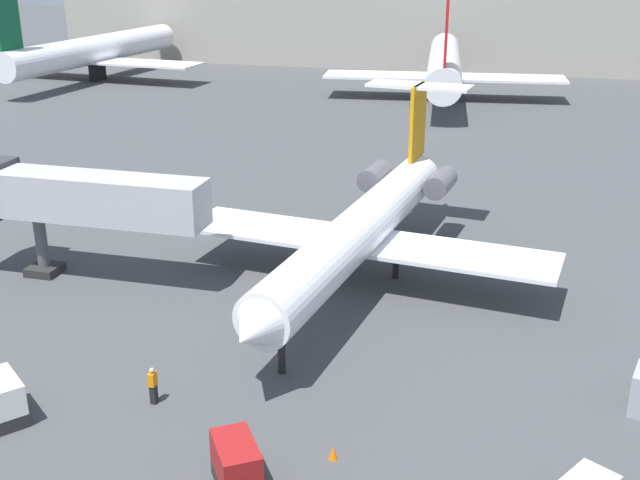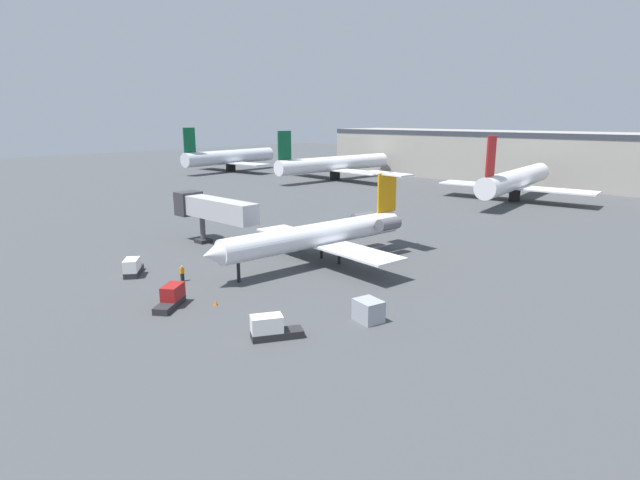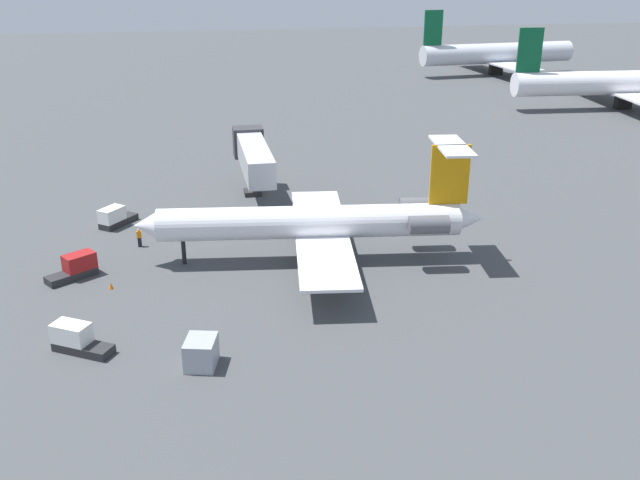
{
  "view_description": "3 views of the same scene",
  "coord_description": "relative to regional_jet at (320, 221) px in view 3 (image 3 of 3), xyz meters",
  "views": [
    {
      "loc": [
        9.08,
        -39.72,
        18.3
      ],
      "look_at": [
        -1.71,
        0.99,
        2.48
      ],
      "focal_mm": 43.96,
      "sensor_mm": 36.0,
      "label": 1
    },
    {
      "loc": [
        40.05,
        -41.16,
        16.67
      ],
      "look_at": [
        0.2,
        1.61,
        2.61
      ],
      "focal_mm": 28.86,
      "sensor_mm": 36.0,
      "label": 2
    },
    {
      "loc": [
        54.29,
        -8.89,
        23.87
      ],
      "look_at": [
        3.11,
        1.0,
        2.78
      ],
      "focal_mm": 39.53,
      "sensor_mm": 36.0,
      "label": 3
    }
  ],
  "objects": [
    {
      "name": "traffic_cone_near",
      "position": [
        2.37,
        -16.92,
        -3.24
      ],
      "size": [
        0.36,
        0.36,
        0.55
      ],
      "color": "orange",
      "rests_on": "ground_plane"
    },
    {
      "name": "ground_plane",
      "position": [
        -0.8,
        -1.47,
        -3.57
      ],
      "size": [
        400.0,
        400.0,
        0.1
      ],
      "primitive_type": "cube",
      "color": "#424447"
    },
    {
      "name": "baggage_tug_spare",
      "position": [
        -0.37,
        -19.75,
        -2.68
      ],
      "size": [
        3.41,
        4.1,
        1.9
      ],
      "color": "#262628",
      "rests_on": "ground_plane"
    },
    {
      "name": "baggage_tug_trailing",
      "position": [
        -11.67,
        -17.59,
        -2.68
      ],
      "size": [
        4.0,
        3.59,
        1.9
      ],
      "color": "#262628",
      "rests_on": "ground_plane"
    },
    {
      "name": "parked_airliner_west_mid",
      "position": [
        -52.6,
        61.65,
        0.73
      ],
      "size": [
        32.65,
        38.6,
        13.31
      ],
      "color": "white",
      "rests_on": "ground_plane"
    },
    {
      "name": "regional_jet",
      "position": [
        0.0,
        0.0,
        0.0
      ],
      "size": [
        22.23,
        29.12,
        9.8
      ],
      "color": "white",
      "rests_on": "ground_plane"
    },
    {
      "name": "parked_airliner_west_end",
      "position": [
        -90.72,
        55.91,
        0.9
      ],
      "size": [
        29.16,
        34.49,
        13.64
      ],
      "color": "silver",
      "rests_on": "ground_plane"
    },
    {
      "name": "baggage_tug_lead",
      "position": [
        11.44,
        -18.28,
        -2.68
      ],
      "size": [
        3.27,
        4.15,
        1.9
      ],
      "color": "#262628",
      "rests_on": "ground_plane"
    },
    {
      "name": "cargo_container_uld",
      "position": [
        14.77,
        -10.43,
        -2.59
      ],
      "size": [
        2.65,
        2.35,
        1.85
      ],
      "color": "#999EA8",
      "rests_on": "ground_plane"
    },
    {
      "name": "jet_bridge",
      "position": [
        -16.55,
        -3.8,
        1.42
      ],
      "size": [
        14.66,
        3.2,
        6.65
      ],
      "color": "#ADADB2",
      "rests_on": "ground_plane"
    },
    {
      "name": "ground_crew_marshaller",
      "position": [
        -5.97,
        -15.08,
        -2.66
      ],
      "size": [
        0.26,
        0.4,
        1.69
      ],
      "color": "black",
      "rests_on": "ground_plane"
    }
  ]
}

